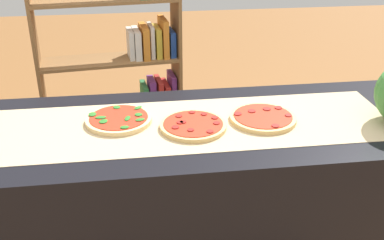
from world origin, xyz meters
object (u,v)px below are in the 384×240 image
pizza_spinach_0 (119,119)px  pizza_pepperoni_2 (263,118)px  pizza_pepperoni_1 (193,125)px  bookshelf (130,57)px

pizza_spinach_0 → pizza_pepperoni_2: pizza_spinach_0 is taller
pizza_spinach_0 → pizza_pepperoni_1: size_ratio=1.01×
bookshelf → pizza_spinach_0: bearing=-92.8°
pizza_pepperoni_2 → pizza_spinach_0: bearing=173.9°
pizza_spinach_0 → pizza_pepperoni_1: 0.32m
pizza_pepperoni_1 → bookshelf: bookshelf is taller
pizza_spinach_0 → pizza_pepperoni_1: pizza_spinach_0 is taller
pizza_pepperoni_1 → bookshelf: 1.30m
pizza_pepperoni_1 → bookshelf: bearing=101.0°
pizza_spinach_0 → bookshelf: bearing=87.2°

